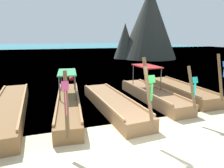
{
  "coord_description": "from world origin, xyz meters",
  "views": [
    {
      "loc": [
        -2.84,
        -4.66,
        3.39
      ],
      "look_at": [
        0.0,
        4.2,
        1.17
      ],
      "focal_mm": 30.96,
      "sensor_mm": 36.0,
      "label": 1
    }
  ],
  "objects": [
    {
      "name": "longtail_boat_turquoise_ribbon",
      "position": [
        2.41,
        4.44,
        0.35
      ],
      "size": [
        1.46,
        6.07,
        2.29
      ],
      "color": "olive",
      "rests_on": "ground"
    },
    {
      "name": "longtail_boat_green_ribbon",
      "position": [
        -0.11,
        3.77,
        0.3
      ],
      "size": [
        1.73,
        6.48,
        2.79
      ],
      "color": "olive",
      "rests_on": "ground"
    },
    {
      "name": "sea_water",
      "position": [
        0.0,
        62.2,
        0.0
      ],
      "size": [
        120.0,
        120.0,
        0.0
      ],
      "primitive_type": "plane",
      "color": "teal",
      "rests_on": "ground"
    },
    {
      "name": "ground",
      "position": [
        0.0,
        0.0,
        0.0
      ],
      "size": [
        120.0,
        120.0,
        0.0
      ],
      "primitive_type": "plane",
      "color": "beige"
    },
    {
      "name": "mooring_buoy_near",
      "position": [
        -1.35,
        10.67,
        0.2
      ],
      "size": [
        0.39,
        0.39,
        0.39
      ],
      "color": "red",
      "rests_on": "sea_water"
    },
    {
      "name": "karst_rock",
      "position": [
        12.87,
        25.17,
        5.55
      ],
      "size": [
        10.38,
        9.28,
        11.74
      ],
      "color": "#2D302B",
      "rests_on": "ground"
    },
    {
      "name": "longtail_boat_pink_ribbon",
      "position": [
        -2.16,
        4.26,
        0.34
      ],
      "size": [
        1.61,
        7.0,
        2.44
      ],
      "color": "brown",
      "rests_on": "ground"
    },
    {
      "name": "longtail_boat_red_ribbon",
      "position": [
        -4.71,
        4.46,
        0.31
      ],
      "size": [
        1.64,
        7.6,
        2.73
      ],
      "color": "brown",
      "rests_on": "ground"
    },
    {
      "name": "longtail_boat_blue_ribbon",
      "position": [
        4.43,
        4.74,
        0.32
      ],
      "size": [
        1.34,
        5.76,
        2.7
      ],
      "color": "brown",
      "rests_on": "ground"
    }
  ]
}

